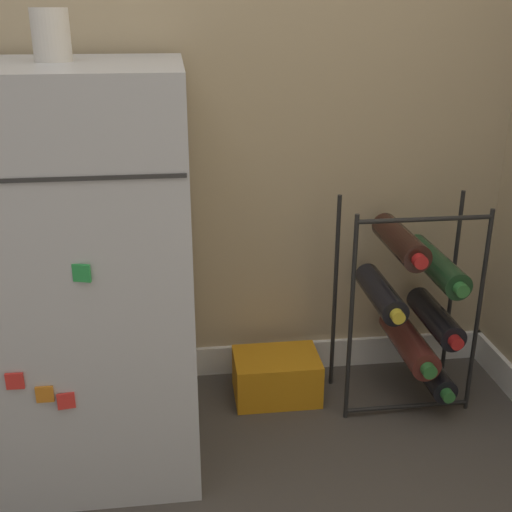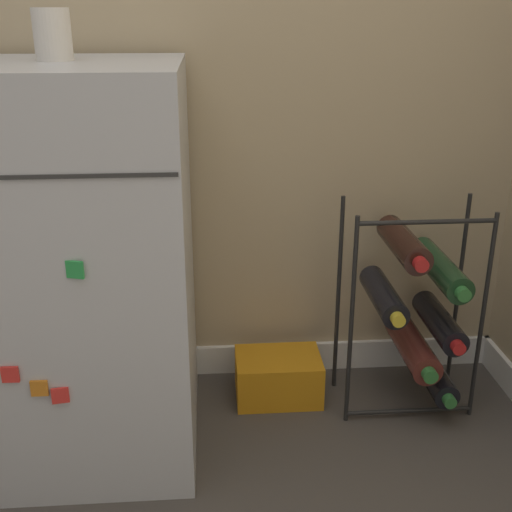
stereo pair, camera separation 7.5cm
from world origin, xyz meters
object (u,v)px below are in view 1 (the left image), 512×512
Objects in this scene: mini_fridge at (83,271)px; wine_rack at (415,306)px; fridge_top_cup at (51,35)px; soda_box at (276,376)px.

mini_fridge is 0.89m from wine_rack.
fridge_top_cup is at bearing -175.31° from wine_rack.
soda_box is (0.49, 0.14, -0.41)m from mini_fridge.
wine_rack is (0.87, 0.09, -0.19)m from mini_fridge.
fridge_top_cup is (-0.88, -0.07, 0.72)m from wine_rack.
mini_fridge is at bearing -173.86° from wine_rack.
mini_fridge is 1.62× the size of wine_rack.
mini_fridge is 0.65m from soda_box.
fridge_top_cup is at bearing -166.88° from soda_box.
soda_box is at bearing 173.10° from wine_rack.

